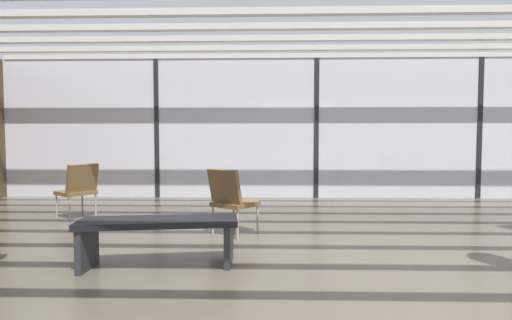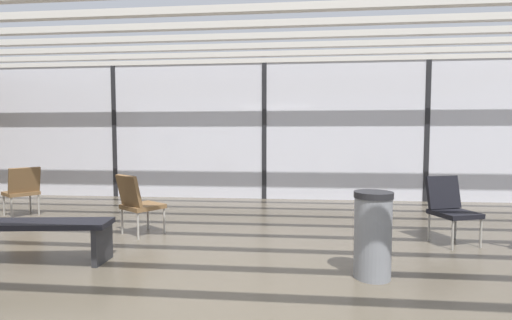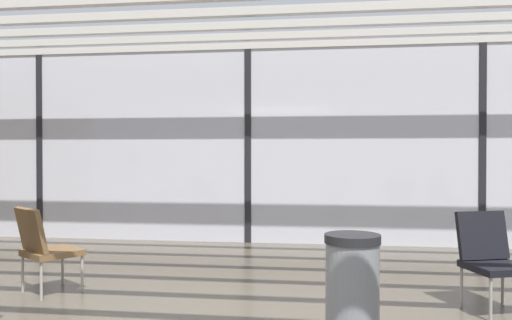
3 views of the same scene
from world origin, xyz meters
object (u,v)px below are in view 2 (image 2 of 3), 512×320
(lounge_chair_1, at_px, (450,205))
(lounge_chair_3, at_px, (22,188))
(trash_bin, at_px, (373,235))
(parked_airplane, at_px, (283,123))
(lounge_chair_4, at_px, (137,201))
(waiting_bench, at_px, (40,231))

(lounge_chair_1, xyz_separation_m, lounge_chair_3, (-6.79, 0.94, 0.00))
(lounge_chair_1, xyz_separation_m, trash_bin, (-1.28, -1.35, -0.06))
(parked_airplane, xyz_separation_m, trash_bin, (1.13, -9.42, -1.44))
(lounge_chair_1, height_order, lounge_chair_4, same)
(lounge_chair_4, xyz_separation_m, waiting_bench, (-0.58, -1.22, -0.13))
(waiting_bench, xyz_separation_m, trash_bin, (3.55, -0.07, 0.07))
(lounge_chair_1, distance_m, lounge_chair_4, 4.26)
(lounge_chair_1, relative_size, waiting_bench, 0.57)
(lounge_chair_4, bearing_deg, trash_bin, -167.96)
(parked_airplane, height_order, lounge_chair_1, parked_airplane)
(lounge_chair_3, xyz_separation_m, waiting_bench, (1.95, -2.22, -0.13))
(parked_airplane, relative_size, trash_bin, 12.37)
(parked_airplane, xyz_separation_m, lounge_chair_1, (2.41, -8.07, -1.38))
(lounge_chair_3, bearing_deg, lounge_chair_4, 103.40)
(lounge_chair_1, height_order, lounge_chair_3, same)
(trash_bin, bearing_deg, parked_airplane, 96.82)
(parked_airplane, height_order, waiting_bench, parked_airplane)
(parked_airplane, relative_size, lounge_chair_3, 12.22)
(lounge_chair_1, bearing_deg, lounge_chair_3, 153.21)
(parked_airplane, relative_size, waiting_bench, 6.91)
(parked_airplane, relative_size, lounge_chair_4, 12.22)
(parked_airplane, distance_m, waiting_bench, 9.78)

